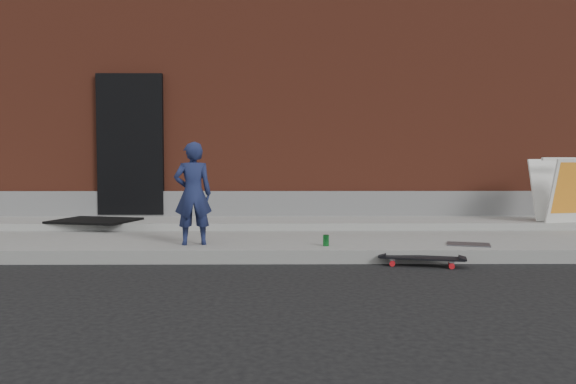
{
  "coord_description": "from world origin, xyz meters",
  "views": [
    {
      "loc": [
        -0.15,
        -6.07,
        1.11
      ],
      "look_at": [
        -0.09,
        0.8,
        0.75
      ],
      "focal_mm": 35.0,
      "sensor_mm": 36.0,
      "label": 1
    }
  ],
  "objects_px": {
    "child": "(193,194)",
    "soda_can": "(326,240)",
    "pizza_sign": "(559,190)",
    "skateboard": "(422,259)"
  },
  "relations": [
    {
      "from": "child",
      "to": "soda_can",
      "type": "relative_size",
      "value": 9.38
    },
    {
      "from": "child",
      "to": "pizza_sign",
      "type": "relative_size",
      "value": 1.28
    },
    {
      "from": "child",
      "to": "soda_can",
      "type": "bearing_deg",
      "value": 163.94
    },
    {
      "from": "skateboard",
      "to": "pizza_sign",
      "type": "relative_size",
      "value": 0.97
    },
    {
      "from": "soda_can",
      "to": "skateboard",
      "type": "bearing_deg",
      "value": -25.08
    },
    {
      "from": "child",
      "to": "skateboard",
      "type": "height_order",
      "value": "child"
    },
    {
      "from": "skateboard",
      "to": "soda_can",
      "type": "xyz_separation_m",
      "value": [
        -0.99,
        0.47,
        0.13
      ]
    },
    {
      "from": "pizza_sign",
      "to": "soda_can",
      "type": "relative_size",
      "value": 7.31
    },
    {
      "from": "pizza_sign",
      "to": "skateboard",
      "type": "bearing_deg",
      "value": -140.03
    },
    {
      "from": "pizza_sign",
      "to": "soda_can",
      "type": "height_order",
      "value": "pizza_sign"
    }
  ]
}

